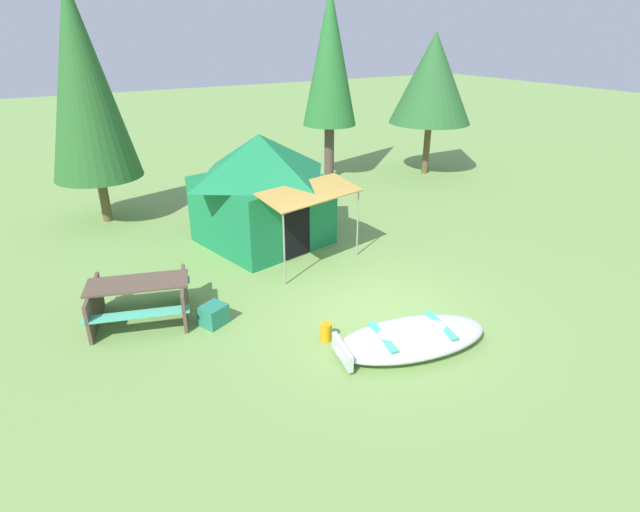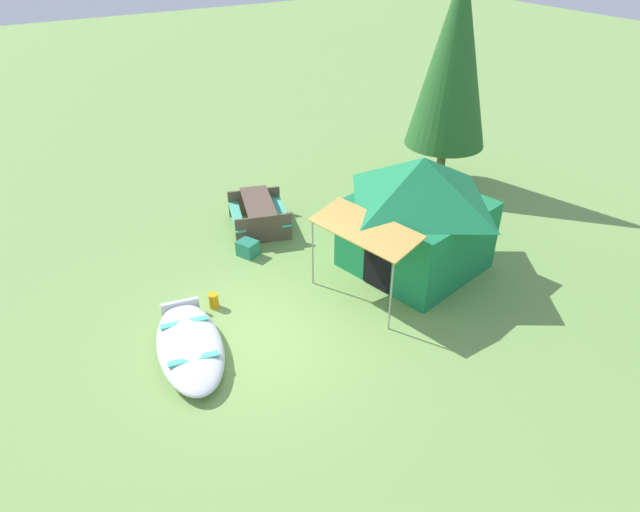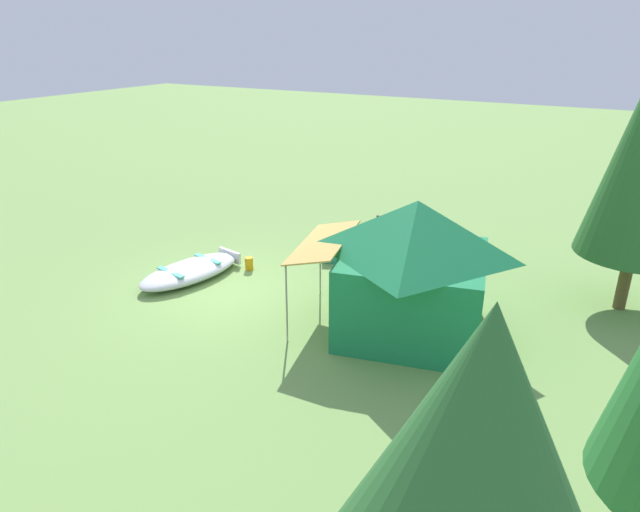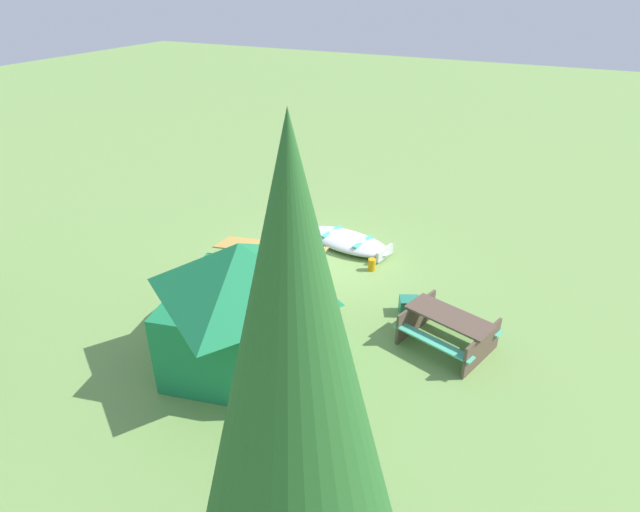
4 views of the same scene
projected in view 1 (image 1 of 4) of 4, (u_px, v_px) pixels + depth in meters
The scene contains 9 objects.
ground_plane at pixel (373, 309), 9.94m from camera, with size 80.00×80.00×0.00m, color #77A051.
beached_rowboat at pixel (411, 338), 8.66m from camera, with size 2.96×1.74×0.39m.
canvas_cabin_tent at pixel (262, 188), 12.49m from camera, with size 3.44×4.24×2.75m.
picnic_table at pixel (139, 296), 9.41m from camera, with size 2.16×1.90×0.79m.
cooler_box at pixel (213, 315), 9.37m from camera, with size 0.46×0.39×0.39m, color #278264.
fuel_can at pixel (326, 332), 8.90m from camera, with size 0.21×0.21×0.33m, color orange.
pine_tree_back_left at pixel (330, 58), 16.92m from camera, with size 1.85×1.85×6.38m.
pine_tree_back_right at pixel (433, 78), 17.77m from camera, with size 2.91×2.91×4.95m.
pine_tree_far_center at pixel (83, 82), 12.92m from camera, with size 2.33×2.33×6.29m.
Camera 1 is at (-5.27, -6.89, 5.08)m, focal length 28.36 mm.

